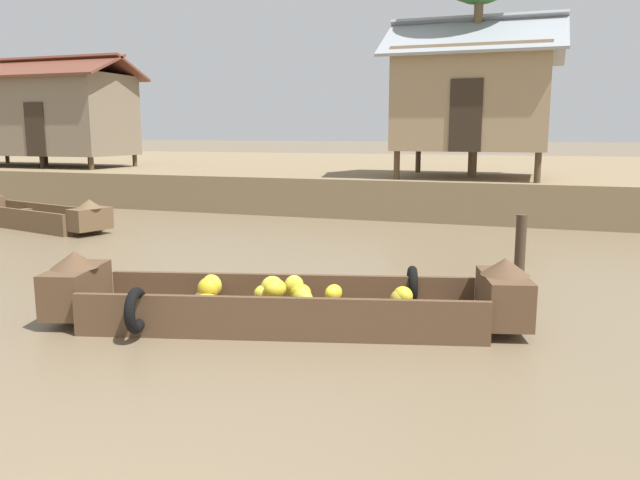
% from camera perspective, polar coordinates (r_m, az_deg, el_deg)
% --- Properties ---
extents(ground_plane, '(300.00, 300.00, 0.00)m').
position_cam_1_polar(ground_plane, '(11.64, 6.80, -1.68)').
color(ground_plane, '#726047').
extents(riverbank_strip, '(160.00, 20.00, 1.06)m').
position_cam_1_polar(riverbank_strip, '(26.06, 13.89, 5.58)').
color(riverbank_strip, '#7F6B4C').
rests_on(riverbank_strip, ground).
extents(banana_boat, '(5.72, 2.66, 0.87)m').
position_cam_1_polar(banana_boat, '(7.58, -3.28, -5.66)').
color(banana_boat, brown).
rests_on(banana_boat, ground).
extents(cargo_boat_upstream, '(5.01, 2.13, 0.81)m').
position_cam_1_polar(cargo_boat_upstream, '(16.93, -24.59, 1.99)').
color(cargo_boat_upstream, brown).
rests_on(cargo_boat_upstream, ground).
extents(stilt_house_left, '(5.18, 3.38, 3.46)m').
position_cam_1_polar(stilt_house_left, '(26.47, -25.54, 9.73)').
color(stilt_house_left, '#4C3826').
rests_on(stilt_house_left, riverbank_strip).
extents(stilt_house_mid_left, '(5.18, 3.29, 3.87)m').
position_cam_1_polar(stilt_house_mid_left, '(24.56, -22.24, 10.57)').
color(stilt_house_mid_left, '#4C3826').
rests_on(stilt_house_mid_left, riverbank_strip).
extents(stilt_house_mid_right, '(4.64, 3.97, 4.32)m').
position_cam_1_polar(stilt_house_mid_right, '(18.12, 13.77, 12.36)').
color(stilt_house_mid_right, '#4C3826').
rests_on(stilt_house_mid_right, riverbank_strip).
extents(mooring_post, '(0.14, 0.14, 1.22)m').
position_cam_1_polar(mooring_post, '(8.84, 17.66, -1.70)').
color(mooring_post, '#423323').
rests_on(mooring_post, ground).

